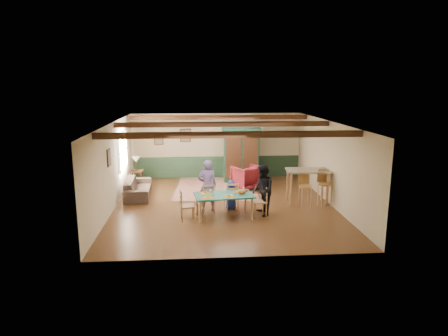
{
  "coord_description": "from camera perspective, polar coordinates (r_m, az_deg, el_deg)",
  "views": [
    {
      "loc": [
        -0.92,
        -12.47,
        3.91
      ],
      "look_at": [
        0.04,
        0.45,
        1.15
      ],
      "focal_mm": 32.0,
      "sensor_mm": 36.0,
      "label": 1
    }
  ],
  "objects": [
    {
      "name": "sofa",
      "position": [
        14.39,
        -12.18,
        -2.75
      ],
      "size": [
        0.93,
        2.15,
        0.62
      ],
      "primitive_type": "imported",
      "rotation": [
        0.0,
        0.0,
        1.62
      ],
      "color": "#3A2B24",
      "rests_on": "floor"
    },
    {
      "name": "end_table",
      "position": [
        15.88,
        -12.36,
        -1.41
      ],
      "size": [
        0.52,
        0.52,
        0.6
      ],
      "primitive_type": null,
      "rotation": [
        0.0,
        0.0,
        -0.06
      ],
      "color": "#331C0E",
      "rests_on": "floor"
    },
    {
      "name": "dining_chair_end_right",
      "position": [
        12.05,
        5.07,
        -4.72
      ],
      "size": [
        0.46,
        0.44,
        0.89
      ],
      "primitive_type": null,
      "rotation": [
        0.0,
        0.0,
        -1.45
      ],
      "color": "tan",
      "rests_on": "floor"
    },
    {
      "name": "place_setting_near_center",
      "position": [
        11.51,
        0.7,
        -3.85
      ],
      "size": [
        0.41,
        0.33,
        0.11
      ],
      "primitive_type": null,
      "rotation": [
        0.0,
        0.0,
        0.12
      ],
      "color": "gold",
      "rests_on": "dining_table"
    },
    {
      "name": "armchair",
      "position": [
        15.04,
        3.35,
        -1.33
      ],
      "size": [
        1.29,
        1.3,
        0.89
      ],
      "primitive_type": "imported",
      "rotation": [
        0.0,
        0.0,
        -2.66
      ],
      "color": "#4F0F19",
      "rests_on": "floor"
    },
    {
      "name": "bar_stool_left",
      "position": [
        13.05,
        11.51,
        -3.15
      ],
      "size": [
        0.41,
        0.45,
        1.1
      ],
      "primitive_type": null,
      "rotation": [
        0.0,
        0.0,
        0.05
      ],
      "color": "#AD8143",
      "rests_on": "floor"
    },
    {
      "name": "counter_table",
      "position": [
        13.48,
        11.77,
        -2.59
      ],
      "size": [
        1.41,
        0.88,
        1.14
      ],
      "primitive_type": null,
      "rotation": [
        0.0,
        0.0,
        -0.06
      ],
      "color": "tan",
      "rests_on": "floor"
    },
    {
      "name": "picture_left_wall",
      "position": [
        12.34,
        -16.1,
        1.46
      ],
      "size": [
        0.04,
        0.42,
        0.52
      ],
      "primitive_type": null,
      "color": "gray",
      "rests_on": "wall_left"
    },
    {
      "name": "dining_chair_far_right",
      "position": [
        12.51,
        1.08,
        -4.04
      ],
      "size": [
        0.44,
        0.46,
        0.89
      ],
      "primitive_type": null,
      "rotation": [
        0.0,
        0.0,
        3.27
      ],
      "color": "tan",
      "rests_on": "floor"
    },
    {
      "name": "window_left",
      "position": [
        14.59,
        -14.25,
        2.34
      ],
      "size": [
        0.06,
        1.6,
        1.3
      ],
      "primitive_type": null,
      "color": "white",
      "rests_on": "wall_left"
    },
    {
      "name": "cat",
      "position": [
        11.73,
        2.58,
        -3.41
      ],
      "size": [
        0.35,
        0.17,
        0.17
      ],
      "primitive_type": null,
      "rotation": [
        0.0,
        0.0,
        0.12
      ],
      "color": "#BF5B21",
      "rests_on": "dining_table"
    },
    {
      "name": "place_setting_far_right",
      "position": [
        12.04,
        2.2,
        -3.14
      ],
      "size": [
        0.41,
        0.33,
        0.11
      ],
      "primitive_type": null,
      "rotation": [
        0.0,
        0.0,
        0.12
      ],
      "color": "gold",
      "rests_on": "dining_table"
    },
    {
      "name": "ceiling_beam_mid",
      "position": [
        12.97,
        -0.14,
        6.27
      ],
      "size": [
        6.95,
        0.16,
        0.16
      ],
      "primitive_type": "cube",
      "color": "#331C0E",
      "rests_on": "ceiling"
    },
    {
      "name": "ceiling_beam_back",
      "position": [
        15.56,
        -0.83,
        7.23
      ],
      "size": [
        6.95,
        0.16,
        0.16
      ],
      "primitive_type": "cube",
      "color": "#331C0E",
      "rests_on": "ceiling"
    },
    {
      "name": "dining_table",
      "position": [
        11.83,
        0.0,
        -5.47
      ],
      "size": [
        1.8,
        1.14,
        0.71
      ],
      "primitive_type": null,
      "rotation": [
        0.0,
        0.0,
        0.12
      ],
      "color": "#216958",
      "rests_on": "floor"
    },
    {
      "name": "bar_stool_right",
      "position": [
        13.25,
        14.22,
        -2.84
      ],
      "size": [
        0.47,
        0.51,
        1.19
      ],
      "primitive_type": null,
      "rotation": [
        0.0,
        0.0,
        0.11
      ],
      "color": "#AD8143",
      "rests_on": "floor"
    },
    {
      "name": "wall_right",
      "position": [
        13.48,
        15.0,
        0.66
      ],
      "size": [
        0.02,
        8.0,
        2.7
      ],
      "primitive_type": "cube",
      "color": "beige",
      "rests_on": "floor"
    },
    {
      "name": "person_woman",
      "position": [
        11.99,
        5.53,
        -3.18
      ],
      "size": [
        0.68,
        0.82,
        1.55
      ],
      "primitive_type": "imported",
      "rotation": [
        0.0,
        0.0,
        -1.45
      ],
      "color": "black",
      "rests_on": "floor"
    },
    {
      "name": "ceiling_beam_front",
      "position": [
        10.3,
        0.93,
        4.77
      ],
      "size": [
        6.95,
        0.16,
        0.16
      ],
      "primitive_type": "cube",
      "color": "#331C0E",
      "rests_on": "ceiling"
    },
    {
      "name": "person_child",
      "position": [
        12.58,
        1.01,
        -3.84
      ],
      "size": [
        0.5,
        0.36,
        0.95
      ],
      "primitive_type": "imported",
      "rotation": [
        0.0,
        0.0,
        3.27
      ],
      "color": "navy",
      "rests_on": "floor"
    },
    {
      "name": "ceiling",
      "position": [
        12.57,
        -0.01,
        6.5
      ],
      "size": [
        7.0,
        8.0,
        0.02
      ],
      "primitive_type": "cube",
      "color": "silver",
      "rests_on": "wall_back"
    },
    {
      "name": "picture_back_b",
      "position": [
        16.66,
        -9.31,
        4.07
      ],
      "size": [
        0.38,
        0.04,
        0.48
      ],
      "primitive_type": null,
      "color": "gray",
      "rests_on": "wall_back"
    },
    {
      "name": "dining_chair_end_left",
      "position": [
        11.65,
        -5.24,
        -5.32
      ],
      "size": [
        0.46,
        0.44,
        0.89
      ],
      "primitive_type": null,
      "rotation": [
        0.0,
        0.0,
        1.7
      ],
      "color": "tan",
      "rests_on": "floor"
    },
    {
      "name": "wall_left",
      "position": [
        12.99,
        -15.6,
        0.21
      ],
      "size": [
        0.02,
        8.0,
        2.7
      ],
      "primitive_type": "cube",
      "color": "beige",
      "rests_on": "floor"
    },
    {
      "name": "picture_back_a",
      "position": [
        16.58,
        -5.53,
        4.65
      ],
      "size": [
        0.45,
        0.04,
        0.55
      ],
      "primitive_type": null,
      "color": "gray",
      "rests_on": "wall_back"
    },
    {
      "name": "area_rug",
      "position": [
        15.22,
        -1.14,
        -2.84
      ],
      "size": [
        3.21,
        3.74,
        0.01
      ],
      "primitive_type": "cube",
      "rotation": [
        0.0,
        0.0,
        -0.06
      ],
      "color": "#C9AE91",
      "rests_on": "floor"
    },
    {
      "name": "table_lamp",
      "position": [
        15.76,
        -12.45,
        0.62
      ],
      "size": [
        0.32,
        0.32,
        0.55
      ],
      "primitive_type": null,
      "rotation": [
        0.0,
        0.0,
        -0.05
      ],
      "color": "beige",
      "rests_on": "end_table"
    },
    {
      "name": "floor",
      "position": [
        13.1,
        -0.01,
        -5.34
      ],
      "size": [
        8.0,
        8.0,
        0.0
      ],
      "primitive_type": "plane",
      "color": "#482814",
      "rests_on": "ground"
    },
    {
      "name": "place_setting_far_left",
      "position": [
        11.85,
        -2.68,
        -3.4
      ],
      "size": [
        0.41,
        0.33,
        0.11
      ],
      "primitive_type": null,
      "rotation": [
        0.0,
        0.0,
        0.12
      ],
      "color": "gold",
      "rests_on": "dining_table"
    },
    {
      "name": "wall_back",
      "position": [
        16.7,
        -1.03,
        3.2
      ],
      "size": [
        7.0,
        0.02,
        2.7
      ],
      "primitive_type": "cube",
      "color": "beige",
      "rests_on": "floor"
    },
    {
      "name": "wainscot_back",
      "position": [
        16.84,
        -1.01,
        0.16
      ],
      "size": [
        6.95,
        0.03,
        0.9
      ],
      "primitive_type": "cube",
      "color": "#1C3522",
      "rests_on": "floor"
    },
    {
      "name": "person_man",
      "position": [
        12.35,
        -2.4,
        -2.51
      ],
      "size": [
        0.64,
        0.46,
        1.62
      ],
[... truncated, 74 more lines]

